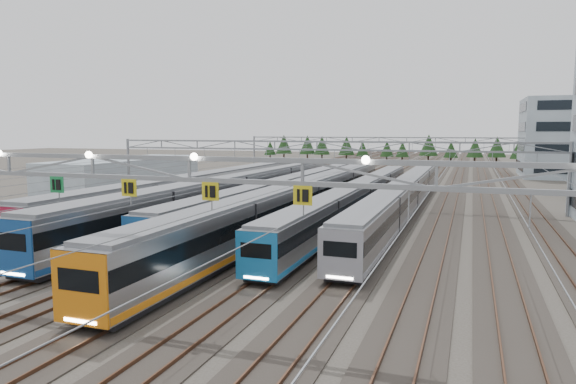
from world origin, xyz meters
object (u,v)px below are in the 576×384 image
(train_b, at_px, (234,193))
(gantry_far, at_px, (379,144))
(train_a, at_px, (219,186))
(train_f, at_px, (406,194))
(gantry_mid, at_px, (317,153))
(train_d, at_px, (305,199))
(west_shed, at_px, (125,173))
(gantry_near, at_px, (90,171))
(train_c, at_px, (289,191))
(train_e, at_px, (359,198))

(train_b, xyz_separation_m, gantry_far, (6.75, 54.59, 4.12))
(train_a, height_order, train_f, train_a)
(train_f, xyz_separation_m, gantry_mid, (-11.25, 2.42, 4.39))
(train_d, xyz_separation_m, west_shed, (-37.50, 20.46, 0.12))
(train_f, bearing_deg, train_d, -133.72)
(train_d, xyz_separation_m, gantry_near, (-2.30, -28.29, 4.89))
(train_a, relative_size, gantry_near, 1.10)
(train_c, xyz_separation_m, train_d, (4.50, -7.98, 0.21))
(gantry_mid, relative_size, gantry_far, 1.00)
(train_c, bearing_deg, train_a, -175.58)
(gantry_near, xyz_separation_m, gantry_mid, (0.05, 40.12, -0.70))
(train_a, bearing_deg, train_d, -28.34)
(train_a, bearing_deg, gantry_mid, 22.01)
(train_a, distance_m, train_b, 6.76)
(train_c, relative_size, gantry_far, 1.05)
(train_d, relative_size, west_shed, 2.14)
(gantry_near, distance_m, gantry_far, 85.12)
(train_b, height_order, train_c, train_b)
(gantry_mid, bearing_deg, gantry_near, -90.07)
(west_shed, bearing_deg, gantry_mid, -13.76)
(train_d, height_order, train_e, train_d)
(west_shed, bearing_deg, gantry_near, -54.17)
(gantry_near, distance_m, west_shed, 60.32)
(train_c, xyz_separation_m, gantry_near, (2.20, -36.27, 5.10))
(gantry_far, bearing_deg, train_c, -92.64)
(train_c, relative_size, west_shed, 1.97)
(train_e, bearing_deg, gantry_mid, 135.28)
(train_c, bearing_deg, train_f, 6.07)
(train_a, relative_size, gantry_mid, 1.10)
(train_b, height_order, gantry_far, gantry_far)
(train_e, xyz_separation_m, gantry_far, (-6.75, 51.69, 4.45))
(gantry_mid, bearing_deg, train_e, -44.72)
(train_e, bearing_deg, train_f, 43.48)
(train_b, relative_size, train_d, 0.92)
(train_e, height_order, west_shed, west_shed)
(gantry_near, bearing_deg, train_f, 73.32)
(train_a, bearing_deg, train_f, 5.41)
(west_shed, bearing_deg, train_f, -13.36)
(train_c, relative_size, gantry_mid, 1.05)
(gantry_near, height_order, gantry_mid, gantry_near)
(gantry_near, relative_size, west_shed, 1.88)
(gantry_near, xyz_separation_m, west_shed, (-35.20, 48.75, -4.77))
(train_a, bearing_deg, train_c, 4.42)
(gantry_mid, bearing_deg, train_d, -79.23)
(gantry_far, xyz_separation_m, west_shed, (-35.25, -36.37, -4.07))
(train_c, bearing_deg, west_shed, 159.28)
(train_f, relative_size, gantry_mid, 1.10)
(train_d, height_order, west_shed, west_shed)
(train_e, bearing_deg, train_d, -131.18)
(train_f, distance_m, gantry_near, 39.68)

